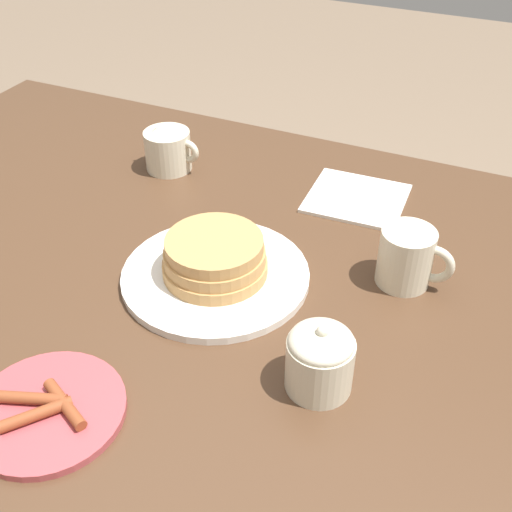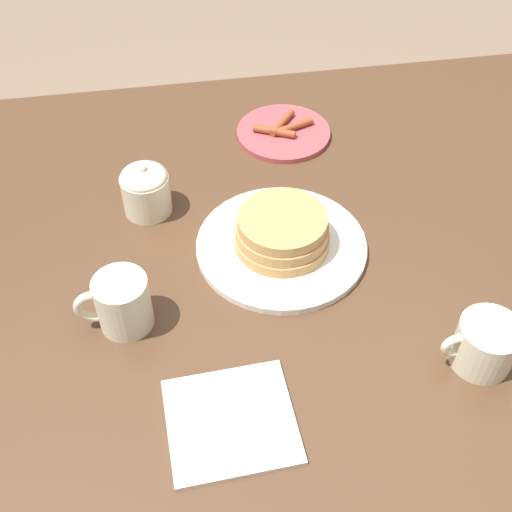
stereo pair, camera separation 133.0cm
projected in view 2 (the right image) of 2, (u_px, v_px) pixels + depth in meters
name	position (u px, v px, depth m)	size (l,w,h in m)	color
ground_plane	(256.00, 459.00, 1.57)	(8.00, 8.00, 0.00)	#7A6651
dining_table	(256.00, 287.00, 1.09)	(1.56, 0.98, 0.75)	#4C3321
pancake_plate	(282.00, 237.00, 0.99)	(0.27, 0.27, 0.07)	white
side_plate_bacon	(283.00, 132.00, 1.21)	(0.18, 0.18, 0.02)	#B2474C
coffee_mug	(121.00, 303.00, 0.88)	(0.11, 0.08, 0.08)	beige
creamer_pitcher	(486.00, 343.00, 0.84)	(0.12, 0.08, 0.08)	beige
sugar_bowl	(146.00, 189.00, 1.04)	(0.08, 0.08, 0.09)	beige
napkin	(231.00, 421.00, 0.80)	(0.17, 0.16, 0.01)	silver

